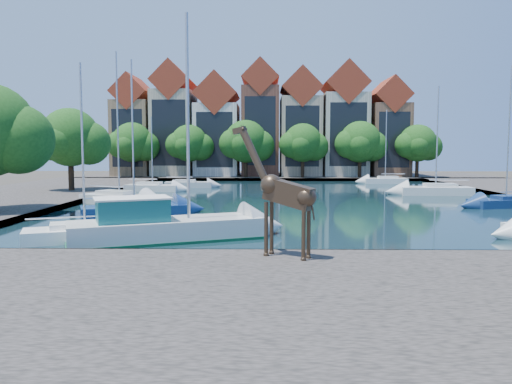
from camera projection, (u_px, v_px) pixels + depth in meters
ground at (347, 261)px, 19.96m from camera, size 160.00×160.00×0.00m
water_basin at (302, 199)px, 43.86m from camera, size 38.00×50.00×0.08m
near_quay at (391, 313)px, 12.96m from camera, size 50.00×14.00×0.50m
far_quay at (287, 177)px, 75.71m from camera, size 60.00×16.00×0.50m
left_quay at (21, 197)px, 44.29m from camera, size 14.00×52.00×0.50m
townhouse_west_end at (135, 130)px, 75.50m from camera, size 5.44×9.18×14.93m
townhouse_west_mid at (174, 124)px, 75.31m from camera, size 5.94×9.18×16.79m
townhouse_west_inner at (217, 130)px, 75.27m from camera, size 6.43×9.18×15.15m
townhouse_center at (260, 123)px, 75.06m from camera, size 5.44×9.18×16.93m
townhouse_east_inner at (300, 127)px, 75.01m from camera, size 5.94×9.18×15.79m
townhouse_east_mid at (343, 124)px, 74.86m from camera, size 6.43×9.18×16.65m
townhouse_east_end at (387, 131)px, 74.83m from camera, size 5.44×9.18×14.43m
far_tree_far_west at (133, 144)px, 70.19m from camera, size 7.28×5.60×7.68m
far_tree_west at (190, 144)px, 70.06m from camera, size 6.76×5.20×7.36m
far_tree_mid_west at (247, 143)px, 69.89m from camera, size 7.80×6.00×8.00m
far_tree_mid_east at (303, 144)px, 69.76m from camera, size 7.02×5.40×7.52m
far_tree_east at (361, 143)px, 69.61m from camera, size 7.54×5.80×7.84m
far_tree_far_east at (418, 144)px, 69.48m from camera, size 6.76×5.20×7.36m
side_tree_left_far at (71, 139)px, 47.77m from camera, size 7.28×5.60×7.88m
giraffe_statue at (282, 193)px, 18.39m from camera, size 3.12×1.99×4.87m
motorsailer at (161, 224)px, 23.88m from camera, size 9.46×5.95×10.84m
sailboat_left_a at (85, 230)px, 24.11m from camera, size 5.91×3.89×8.46m
sailboat_left_b at (134, 208)px, 33.19m from camera, size 7.13×4.76×10.20m
sailboat_left_c at (119, 196)px, 40.05m from camera, size 6.76×4.63×12.04m
sailboat_left_d at (153, 186)px, 51.84m from camera, size 5.81×2.69×7.68m
sailboat_left_e at (188, 183)px, 56.62m from camera, size 5.38×2.29×9.05m
sailboat_right_b at (506, 201)px, 37.78m from camera, size 5.91×3.38×10.58m
sailboat_right_c at (436, 189)px, 47.72m from camera, size 6.72×2.65×10.29m
sailboat_right_d at (385, 179)px, 63.35m from camera, size 5.53×2.20×9.28m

